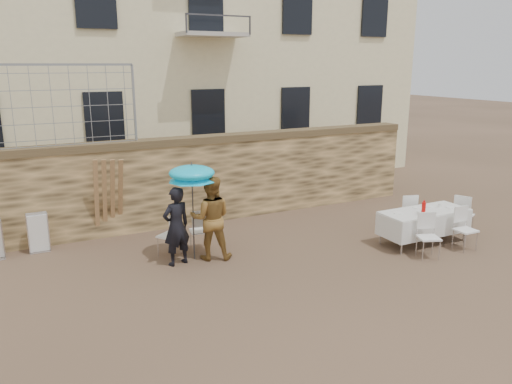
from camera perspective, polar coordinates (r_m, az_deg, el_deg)
name	(u,v)px	position (r m, az deg, el deg)	size (l,w,h in m)	color
ground	(292,300)	(8.98, 4.10, -12.16)	(80.00, 80.00, 0.00)	brown
stone_wall	(193,181)	(12.92, -7.17, 1.28)	(13.00, 0.50, 2.20)	olive
chain_link_fence	(62,107)	(11.97, -21.31, 9.09)	(3.20, 0.06, 1.80)	gray
man_suit	(176,226)	(10.26, -9.09, -3.89)	(0.60, 0.39, 1.64)	black
woman_dress	(211,218)	(10.47, -5.19, -2.97)	(0.87, 0.68, 1.79)	#BA8239
umbrella	(192,176)	(10.21, -7.34, 1.82)	(0.98, 0.98, 1.92)	#3F3F44
couple_chair_left	(169,234)	(10.86, -9.91, -4.77)	(0.48, 0.48, 0.96)	white
couple_chair_right	(200,229)	(11.07, -6.43, -4.28)	(0.48, 0.48, 0.96)	white
banquet_table	(425,212)	(12.01, 18.73, -2.21)	(2.10, 0.85, 0.78)	silver
soda_bottle	(424,208)	(11.73, 18.62, -1.71)	(0.09, 0.09, 0.26)	red
table_chair_front_left	(429,236)	(11.18, 19.15, -4.83)	(0.48, 0.48, 0.96)	white
table_chair_front_right	(466,229)	(11.97, 22.86, -3.92)	(0.48, 0.48, 0.96)	white
table_chair_back	(406,213)	(12.76, 16.75, -2.27)	(0.48, 0.48, 0.96)	white
table_chair_side	(464,214)	(13.15, 22.65, -2.30)	(0.48, 0.48, 0.96)	white
chair_stack_right	(38,231)	(11.95, -23.66, -4.13)	(0.46, 0.32, 0.92)	white
wood_planks	(110,198)	(12.02, -16.34, -0.68)	(0.70, 0.20, 2.00)	#A37749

